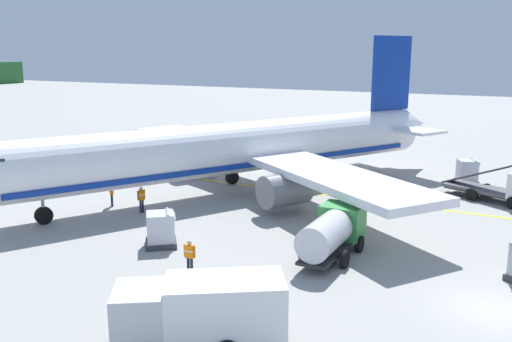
% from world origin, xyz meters
% --- Properties ---
extents(airliner_foreground, '(38.00, 32.19, 11.90)m').
position_xyz_m(airliner_foreground, '(11.90, 18.83, 3.39)').
color(airliner_foreground, white).
rests_on(airliner_foreground, ground).
extents(service_truck_fuel, '(5.52, 2.48, 2.40)m').
position_xyz_m(service_truck_fuel, '(2.53, 7.99, 1.39)').
color(service_truck_fuel, '#338C3F').
rests_on(service_truck_fuel, ground).
extents(service_truck_baggage, '(5.14, 6.28, 2.63)m').
position_xyz_m(service_truck_baggage, '(-8.16, 9.03, 1.49)').
color(service_truck_baggage, silver).
rests_on(service_truck_baggage, ground).
extents(service_truck_catering, '(4.44, 7.14, 2.74)m').
position_xyz_m(service_truck_catering, '(17.99, 0.48, 1.16)').
color(service_truck_catering, white).
rests_on(service_truck_catering, ground).
extents(cargo_container_near, '(2.13, 2.13, 2.07)m').
position_xyz_m(cargo_container_near, '(23.00, 3.77, 0.98)').
color(cargo_container_near, '#333338').
rests_on(cargo_container_near, ground).
extents(cargo_container_far, '(2.35, 2.35, 2.01)m').
position_xyz_m(cargo_container_far, '(-0.26, 16.88, 0.95)').
color(cargo_container_far, '#333338').
rests_on(cargo_container_far, ground).
extents(crew_marshaller, '(0.61, 0.34, 1.78)m').
position_xyz_m(crew_marshaller, '(4.21, 21.93, 1.06)').
color(crew_marshaller, '#191E33').
rests_on(crew_marshaller, ground).
extents(crew_loader_left, '(0.46, 0.51, 1.79)m').
position_xyz_m(crew_loader_left, '(4.48, 24.78, 1.06)').
color(crew_loader_left, '#191E33').
rests_on(crew_loader_left, ground).
extents(crew_loader_right, '(0.28, 0.63, 1.72)m').
position_xyz_m(crew_loader_right, '(-2.82, 13.22, 1.02)').
color(crew_loader_right, '#191E33').
rests_on(crew_loader_right, ground).
extents(apron_guide_line, '(0.30, 60.00, 0.01)m').
position_xyz_m(apron_guide_line, '(14.23, 14.10, 0.01)').
color(apron_guide_line, yellow).
rests_on(apron_guide_line, ground).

